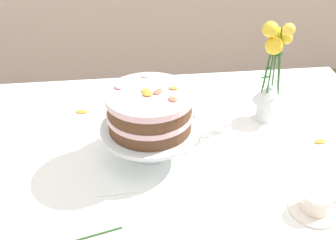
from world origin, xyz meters
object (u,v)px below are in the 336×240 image
Objects in this scene: flower_vase at (271,76)px; teacup at (316,204)px; dining_table at (180,179)px; cake_stand at (150,131)px; layer_cake at (150,110)px.

teacup is at bearing -90.29° from flower_vase.
dining_table is at bearing -151.10° from flower_vase.
cake_stand is at bearing 165.70° from dining_table.
flower_vase reaches higher than layer_cake.
flower_vase is at bearing 89.71° from teacup.
teacup is (-0.00, -0.43, -0.14)m from flower_vase.
flower_vase is 2.68× the size of teacup.
cake_stand reaches higher than teacup.
layer_cake is 0.43m from flower_vase.
dining_table is 0.44m from flower_vase.
cake_stand is 2.24× the size of teacup.
teacup is (0.40, -0.28, -0.14)m from layer_cake.
cake_stand is at bearing -112.36° from layer_cake.
dining_table is 4.04× the size of flower_vase.
layer_cake reaches higher than cake_stand.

